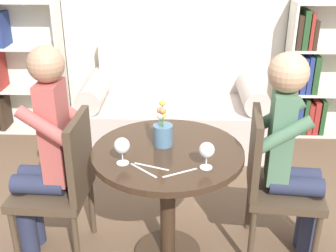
{
  "coord_description": "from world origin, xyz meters",
  "views": [
    {
      "loc": [
        0.06,
        -2.03,
        1.8
      ],
      "look_at": [
        0.0,
        0.05,
        0.85
      ],
      "focal_mm": 45.0,
      "sensor_mm": 36.0,
      "label": 1
    }
  ],
  "objects": [
    {
      "name": "knife_right_setting",
      "position": [
        0.07,
        -0.24,
        0.73
      ],
      "size": [
        0.17,
        0.1,
        0.0
      ],
      "color": "silver",
      "rests_on": "round_table"
    },
    {
      "name": "chair_right",
      "position": [
        0.61,
        0.09,
        0.49
      ],
      "size": [
        0.46,
        0.46,
        0.9
      ],
      "rotation": [
        0.0,
        0.0,
        1.47
      ],
      "color": "#473828",
      "rests_on": "ground_plane"
    },
    {
      "name": "fork_left_setting",
      "position": [
        -0.11,
        -0.23,
        0.73
      ],
      "size": [
        0.15,
        0.14,
        0.0
      ],
      "color": "silver",
      "rests_on": "round_table"
    },
    {
      "name": "chair_left",
      "position": [
        -0.61,
        0.03,
        0.49
      ],
      "size": [
        0.44,
        0.44,
        0.9
      ],
      "rotation": [
        0.0,
        0.0,
        -1.62
      ],
      "color": "#473828",
      "rests_on": "ground_plane"
    },
    {
      "name": "wine_glass_right",
      "position": [
        0.2,
        -0.19,
        0.82
      ],
      "size": [
        0.08,
        0.08,
        0.14
      ],
      "color": "white",
      "rests_on": "round_table"
    },
    {
      "name": "flower_vase",
      "position": [
        -0.03,
        0.06,
        0.81
      ],
      "size": [
        0.11,
        0.11,
        0.27
      ],
      "color": "slate",
      "rests_on": "round_table"
    },
    {
      "name": "person_right",
      "position": [
        0.7,
        0.07,
        0.68
      ],
      "size": [
        0.44,
        0.37,
        1.25
      ],
      "rotation": [
        0.0,
        0.0,
        1.47
      ],
      "color": "#282D47",
      "rests_on": "ground_plane"
    },
    {
      "name": "couch",
      "position": [
        0.0,
        1.55,
        0.31
      ],
      "size": [
        1.61,
        0.8,
        0.92
      ],
      "color": "beige",
      "rests_on": "ground_plane"
    },
    {
      "name": "knife_left_setting",
      "position": [
        -0.08,
        -0.19,
        0.73
      ],
      "size": [
        0.18,
        0.08,
        0.0
      ],
      "color": "silver",
      "rests_on": "round_table"
    },
    {
      "name": "bookshelf_left",
      "position": [
        -1.6,
        1.82,
        0.64
      ],
      "size": [
        0.87,
        0.28,
        1.27
      ],
      "color": "silver",
      "rests_on": "ground_plane"
    },
    {
      "name": "round_table",
      "position": [
        0.0,
        0.0,
        0.56
      ],
      "size": [
        0.83,
        0.83,
        0.73
      ],
      "color": "#382619",
      "rests_on": "ground_plane"
    },
    {
      "name": "bookshelf_right",
      "position": [
        1.37,
        1.82,
        0.57
      ],
      "size": [
        0.87,
        0.28,
        1.27
      ],
      "color": "silver",
      "rests_on": "ground_plane"
    },
    {
      "name": "person_left",
      "position": [
        -0.7,
        0.03,
        0.68
      ],
      "size": [
        0.43,
        0.35,
        1.29
      ],
      "rotation": [
        0.0,
        0.0,
        -1.62
      ],
      "color": "#282D47",
      "rests_on": "ground_plane"
    },
    {
      "name": "wine_glass_left",
      "position": [
        -0.23,
        -0.15,
        0.82
      ],
      "size": [
        0.08,
        0.08,
        0.14
      ],
      "color": "white",
      "rests_on": "round_table"
    }
  ]
}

